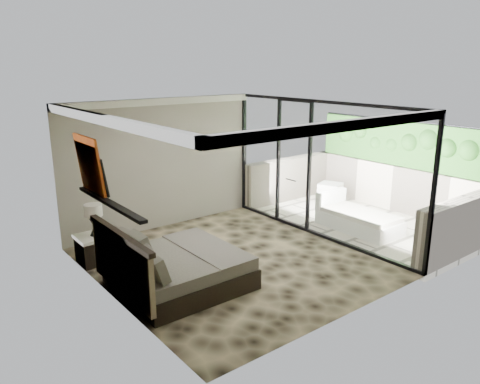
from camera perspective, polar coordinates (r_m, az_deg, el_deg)
floor at (r=8.61m, az=-0.99°, el=-8.51°), size 5.00×5.00×0.00m
ceiling at (r=7.90m, az=-1.08°, el=10.32°), size 4.50×5.00×0.02m
back_wall at (r=10.19m, az=-9.51°, el=3.36°), size 4.50×0.02×2.80m
left_wall at (r=7.08m, az=-15.67°, el=-2.36°), size 0.02×5.00×2.80m
glass_wall at (r=9.63m, az=9.73°, el=2.64°), size 0.08×5.00×2.80m
terrace_slab at (r=11.14m, az=14.62°, el=-3.69°), size 3.00×5.00×0.12m
parapet_far at (r=12.04m, az=18.76°, el=0.44°), size 0.30×5.00×1.10m
foliage_hedge at (r=11.82m, az=19.22°, el=5.60°), size 0.36×4.60×1.10m
picture_ledge at (r=7.16m, az=-15.60°, el=-1.32°), size 0.12×2.20×0.05m
bed at (r=7.65m, az=-8.06°, el=-9.22°), size 1.98×1.92×1.09m
nightstand at (r=8.88m, az=-17.36°, el=-6.46°), size 0.62×0.62×0.58m
table_lamp at (r=8.69m, az=-17.41°, el=-2.76°), size 0.32×0.32×0.58m
abstract_canvas at (r=7.65m, az=-17.90°, el=3.23°), size 0.13×0.90×0.90m
framed_print at (r=7.50m, az=-16.83°, el=1.90°), size 0.11×0.50×0.60m
ottoman at (r=12.24m, az=10.92°, el=-0.16°), size 0.69×0.69×0.53m
lounger at (r=10.50m, az=14.06°, el=-3.23°), size 0.92×1.80×0.70m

